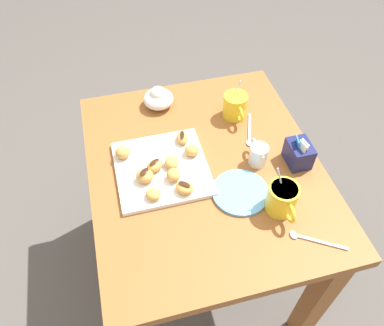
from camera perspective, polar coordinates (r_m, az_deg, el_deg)
name	(u,v)px	position (r m, az deg, el deg)	size (l,w,h in m)	color
ground_plane	(201,263)	(1.85, 1.36, -14.76)	(8.00, 8.00, 0.00)	#514C47
dining_table	(204,192)	(1.36, 1.80, -4.39)	(0.88, 0.75, 0.71)	#935628
pastry_plate_square	(162,169)	(1.23, -4.54, -0.84)	(0.29, 0.29, 0.02)	silver
coffee_mug_yellow_left	(235,105)	(1.39, 6.49, 8.57)	(0.12, 0.09, 0.14)	yellow
coffee_mug_yellow_right	(282,198)	(1.14, 13.38, -5.14)	(0.13, 0.09, 0.15)	yellow
cream_pitcher_white	(258,154)	(1.25, 9.91, 1.36)	(0.10, 0.06, 0.07)	silver
sugar_caddy	(299,153)	(1.28, 15.68, 1.40)	(0.09, 0.07, 0.11)	#191E51
ice_cream_bowl	(158,98)	(1.44, -5.07, 9.69)	(0.11, 0.11, 0.08)	silver
saucer_sky_left	(240,192)	(1.19, 7.25, -4.35)	(0.18, 0.18, 0.01)	#66A8DB
loose_spoon_near_saucer	(311,239)	(1.14, 17.35, -10.86)	(0.10, 0.14, 0.01)	silver
loose_spoon_by_plate	(249,134)	(1.36, 8.58, 4.39)	(0.16, 0.07, 0.01)	silver
beignet_0	(123,152)	(1.26, -10.37, 1.59)	(0.05, 0.05, 0.04)	#D19347
beignet_1	(145,176)	(1.18, -7.08, -1.94)	(0.05, 0.05, 0.04)	#D19347
chocolate_drizzle_1	(144,172)	(1.17, -7.18, -1.29)	(0.04, 0.02, 0.01)	#381E11
beignet_2	(192,150)	(1.25, -0.04, 1.91)	(0.05, 0.04, 0.04)	#D19347
beignet_3	(182,138)	(1.29, -1.47, 3.76)	(0.06, 0.04, 0.03)	#D19347
chocolate_drizzle_3	(182,135)	(1.28, -1.48, 4.27)	(0.04, 0.01, 0.01)	#381E11
beignet_4	(172,162)	(1.22, -3.05, 0.10)	(0.05, 0.05, 0.03)	#D19347
beignet_5	(155,166)	(1.21, -5.61, -0.39)	(0.06, 0.04, 0.03)	#D19347
chocolate_drizzle_5	(154,162)	(1.20, -5.67, 0.15)	(0.04, 0.02, 0.01)	#381E11
beignet_6	(185,188)	(1.15, -1.11, -3.70)	(0.06, 0.05, 0.03)	#D19347
chocolate_drizzle_6	(185,184)	(1.14, -1.13, -3.19)	(0.04, 0.02, 0.01)	#381E11
beignet_7	(174,175)	(1.18, -2.78, -1.78)	(0.04, 0.05, 0.04)	#D19347
beignet_8	(153,194)	(1.15, -5.82, -4.67)	(0.04, 0.05, 0.03)	#D19347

